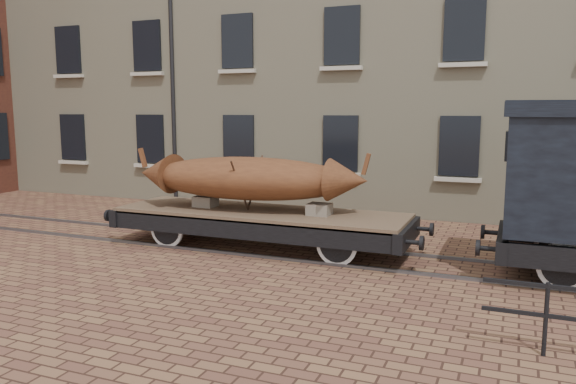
% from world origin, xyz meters
% --- Properties ---
extents(ground, '(90.00, 90.00, 0.00)m').
position_xyz_m(ground, '(0.00, 0.00, 0.00)').
color(ground, brown).
extents(rail_track, '(30.00, 1.52, 0.06)m').
position_xyz_m(rail_track, '(0.00, 0.00, 0.03)').
color(rail_track, '#59595E').
rests_on(rail_track, ground).
extents(flatcar_wagon, '(7.68, 2.08, 1.16)m').
position_xyz_m(flatcar_wagon, '(-2.91, -0.00, 0.72)').
color(flatcar_wagon, brown).
rests_on(flatcar_wagon, ground).
extents(iron_boat, '(5.68, 1.99, 1.40)m').
position_xyz_m(iron_boat, '(-3.22, 0.00, 1.65)').
color(iron_boat, brown).
rests_on(iron_boat, flatcar_wagon).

